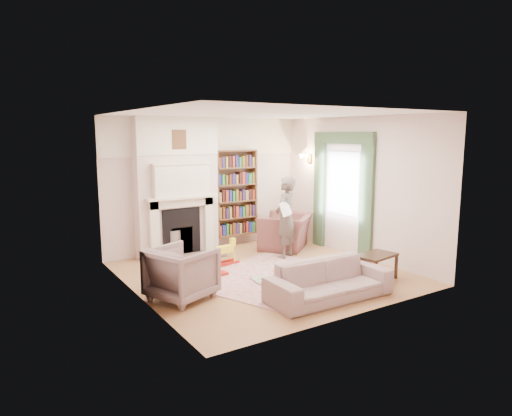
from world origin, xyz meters
TOP-DOWN VIEW (x-y plane):
  - floor at (0.00, 0.00)m, footprint 4.50×4.50m
  - ceiling at (0.00, 0.00)m, footprint 4.50×4.50m
  - wall_back at (0.00, 2.25)m, footprint 4.50×0.00m
  - wall_front at (0.00, -2.25)m, footprint 4.50×0.00m
  - wall_left at (-2.25, 0.00)m, footprint 0.00×4.50m
  - wall_right at (2.25, 0.00)m, footprint 0.00×4.50m
  - fireplace at (-0.75, 2.05)m, footprint 1.70×0.58m
  - bookcase at (0.65, 2.12)m, footprint 1.00×0.24m
  - window at (2.23, 0.40)m, footprint 0.02×0.90m
  - curtain_left at (2.20, -0.30)m, footprint 0.07×0.32m
  - curtain_right at (2.20, 1.10)m, footprint 0.07×0.32m
  - pelmet at (2.19, 0.40)m, footprint 0.09×1.70m
  - wall_sconce at (2.03, 1.50)m, footprint 0.20×0.24m
  - rug at (0.02, -0.22)m, footprint 3.16×2.82m
  - armchair_reading at (1.41, 1.27)m, footprint 1.50×1.48m
  - armchair_left at (-1.72, -0.38)m, footprint 1.13×1.12m
  - sofa at (0.14, -1.58)m, footprint 1.97×0.81m
  - man_reading at (0.96, 0.67)m, footprint 0.71×0.64m
  - newspaper at (0.81, 0.47)m, footprint 0.40×0.30m
  - coffee_table at (1.41, -1.32)m, footprint 0.77×0.56m
  - paraffin_heater at (-0.90, 1.90)m, footprint 0.28×0.28m
  - rocking_horse at (-0.32, 0.87)m, footprint 0.57×0.26m
  - board_game at (-0.23, -0.37)m, footprint 0.43×0.43m
  - game_box_lid at (-0.72, 0.31)m, footprint 0.28×0.19m
  - comic_annuals at (0.27, -0.29)m, footprint 0.43×0.66m

SIDE VIEW (x-z plane):
  - floor at x=0.00m, z-range 0.00..0.00m
  - rug at x=0.02m, z-range 0.00..0.01m
  - comic_annuals at x=0.27m, z-range 0.01..0.03m
  - board_game at x=-0.23m, z-range 0.01..0.04m
  - game_box_lid at x=-0.72m, z-range 0.01..0.06m
  - coffee_table at x=1.41m, z-range 0.00..0.45m
  - rocking_horse at x=-0.32m, z-range 0.00..0.49m
  - paraffin_heater at x=-0.90m, z-range 0.00..0.55m
  - sofa at x=0.14m, z-range 0.00..0.57m
  - armchair_reading at x=1.41m, z-range 0.00..0.74m
  - armchair_left at x=-1.72m, z-range 0.00..0.80m
  - man_reading at x=0.96m, z-range 0.00..1.63m
  - newspaper at x=0.81m, z-range 0.90..1.17m
  - bookcase at x=0.65m, z-range 0.25..2.10m
  - curtain_left at x=2.20m, z-range 0.00..2.40m
  - curtain_right at x=2.20m, z-range 0.00..2.40m
  - fireplace at x=-0.75m, z-range -0.01..2.79m
  - wall_back at x=0.00m, z-range -0.85..3.65m
  - wall_front at x=0.00m, z-range -0.85..3.65m
  - wall_left at x=-2.25m, z-range -0.85..3.65m
  - wall_right at x=2.25m, z-range -0.85..3.65m
  - window at x=2.23m, z-range 0.80..2.10m
  - wall_sconce at x=2.03m, z-range 1.78..2.02m
  - pelmet at x=2.19m, z-range 2.26..2.50m
  - ceiling at x=0.00m, z-range 2.80..2.80m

